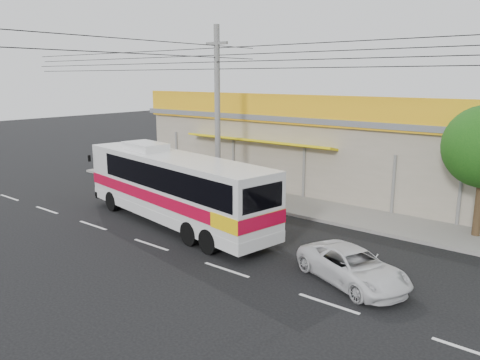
% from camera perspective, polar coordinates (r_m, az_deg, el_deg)
% --- Properties ---
extents(ground, '(120.00, 120.00, 0.00)m').
position_cam_1_polar(ground, '(20.95, -5.57, -6.01)').
color(ground, black).
rests_on(ground, ground).
extents(sidewalk, '(30.00, 3.20, 0.15)m').
position_cam_1_polar(sidewalk, '(25.37, 3.94, -2.51)').
color(sidewalk, gray).
rests_on(sidewalk, ground).
extents(lane_markings, '(50.00, 0.12, 0.01)m').
position_cam_1_polar(lane_markings, '(19.36, -10.78, -7.76)').
color(lane_markings, silver).
rests_on(lane_markings, ground).
extents(storefront_building, '(22.60, 9.20, 5.70)m').
position_cam_1_polar(storefront_building, '(29.56, 10.18, 3.86)').
color(storefront_building, gray).
rests_on(storefront_building, ground).
extents(coach_bus, '(11.71, 4.30, 3.53)m').
position_cam_1_polar(coach_bus, '(21.09, -7.75, -0.61)').
color(coach_bus, silver).
rests_on(coach_bus, ground).
extents(motorbike_red, '(2.13, 1.15, 1.06)m').
position_cam_1_polar(motorbike_red, '(31.31, -12.45, 1.24)').
color(motorbike_red, maroon).
rests_on(motorbike_red, sidewalk).
extents(motorbike_dark, '(1.73, 0.69, 1.01)m').
position_cam_1_polar(motorbike_dark, '(32.22, -14.40, 1.41)').
color(motorbike_dark, black).
rests_on(motorbike_dark, sidewalk).
extents(white_car, '(4.51, 3.34, 1.14)m').
position_cam_1_polar(white_car, '(15.94, 13.59, -10.21)').
color(white_car, silver).
rests_on(white_car, ground).
extents(utility_pole, '(34.00, 14.00, 9.20)m').
position_cam_1_polar(utility_pole, '(24.54, -2.84, 14.70)').
color(utility_pole, slate).
rests_on(utility_pole, ground).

